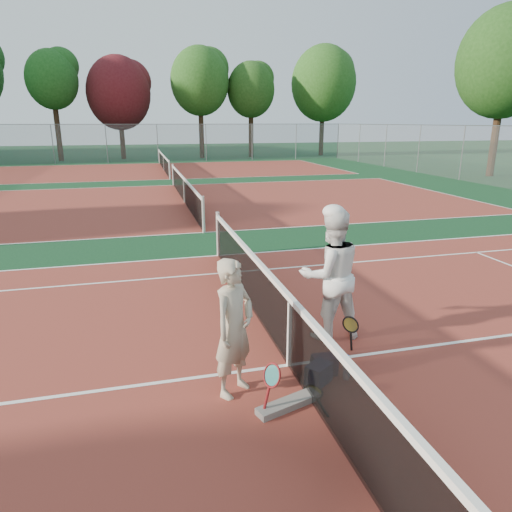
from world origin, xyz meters
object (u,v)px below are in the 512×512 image
Objects in this scene: net_main at (289,331)px; player_b at (331,275)px; racket_black_held at (350,335)px; sports_bag_navy at (319,374)px; player_a at (234,328)px; water_bottle at (347,369)px; racket_spare at (313,393)px; sports_bag_purple at (324,365)px; racket_red at (272,388)px.

player_b reaches higher than net_main.
racket_black_held is 1.79× the size of sports_bag_navy.
water_bottle is (1.45, -0.09, -0.70)m from player_a.
player_b is at bearing 38.75° from net_main.
racket_black_held is 0.98× the size of racket_spare.
net_main reaches higher than sports_bag_purple.
water_bottle is at bearing 15.97° from racket_black_held.
player_b is 6.10× the size of sports_bag_navy.
net_main is 0.63m from sports_bag_purple.
net_main is at bearing 140.26° from sports_bag_purple.
player_b is 3.41× the size of racket_black_held.
racket_red is 0.65m from racket_spare.
player_a is 0.81m from racket_red.
player_a reaches higher than net_main.
player_a reaches higher than sports_bag_purple.
player_b is (1.71, 1.12, 0.15)m from player_a.
net_main is 18.28× the size of racket_spare.
racket_black_held reaches higher than racket_spare.
racket_black_held reaches higher than sports_bag_purple.
racket_spare is 1.84× the size of sports_bag_navy.
sports_bag_purple is (0.89, 0.58, -0.16)m from racket_red.
net_main is 5.50× the size of player_b.
sports_bag_navy is at bearing -130.20° from sports_bag_purple.
net_main is 36.60× the size of water_bottle.
player_a is 2.84× the size of racket_spare.
racket_black_held is (1.44, 0.99, 0.00)m from racket_red.
racket_black_held is at bearing 94.32° from player_b.
racket_red is at bearing -160.83° from water_bottle.
sports_bag_navy is at bearing 60.10° from player_b.
player_b reaches higher than sports_bag_purple.
sports_bag_purple is at bearing 0.24° from racket_red.
player_b is at bearing -129.69° from racket_black_held.
racket_black_held is 0.93m from sports_bag_navy.
net_main reaches higher than sports_bag_navy.
player_b is at bearing 64.38° from sports_bag_purple.
net_main is 1.22m from player_b.
net_main is 0.88m from water_bottle.
racket_black_held is at bearing -24.65° from player_a.
player_a is at bearing -29.63° from racket_black_held.
player_a is 5.21× the size of sports_bag_navy.
racket_red is 1.76× the size of sports_bag_navy.
player_b reaches higher than water_bottle.
racket_spare is (-0.87, -0.83, -0.26)m from racket_black_held.
racket_black_held is at bearing 1.55° from racket_red.
racket_black_held is (0.06, -0.61, -0.71)m from player_b.
racket_spare is at bearing -157.64° from water_bottle.
player_b is at bearing -7.52° from player_a.
water_bottle is (-0.26, -1.21, -0.85)m from player_b.
racket_black_held is at bearing 61.73° from water_bottle.
sports_bag_purple is at bearing -39.74° from net_main.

